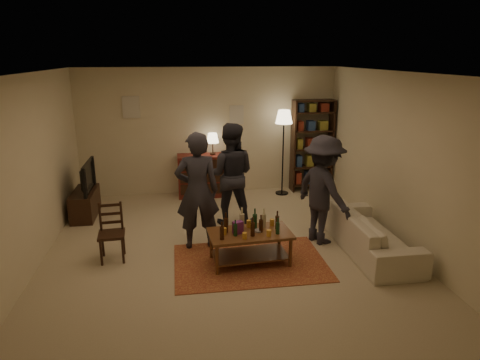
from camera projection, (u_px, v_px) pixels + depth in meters
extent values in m
plane|color=#C6B793|center=(226.00, 249.00, 6.74)|extent=(6.00, 6.00, 0.00)
plane|color=beige|center=(209.00, 131.00, 9.21)|extent=(5.50, 0.00, 5.50)
plane|color=beige|center=(30.00, 173.00, 5.97)|extent=(0.00, 6.00, 6.00)
plane|color=beige|center=(398.00, 159.00, 6.76)|extent=(0.00, 6.00, 6.00)
plane|color=beige|center=(268.00, 256.00, 3.52)|extent=(5.50, 0.00, 5.50)
plane|color=white|center=(224.00, 73.00, 5.98)|extent=(6.00, 6.00, 0.00)
cube|color=beige|center=(131.00, 107.00, 8.80)|extent=(0.35, 0.03, 0.45)
cube|color=beige|center=(237.00, 115.00, 9.17)|extent=(0.30, 0.03, 0.40)
cube|color=maroon|center=(250.00, 262.00, 6.29)|extent=(2.20, 1.50, 0.01)
cube|color=brown|center=(250.00, 234.00, 6.16)|extent=(1.22, 0.72, 0.04)
cube|color=brown|center=(250.00, 255.00, 6.26)|extent=(1.12, 0.62, 0.02)
cylinder|color=brown|center=(217.00, 261.00, 5.88)|extent=(0.05, 0.05, 0.44)
cylinder|color=brown|center=(290.00, 253.00, 6.10)|extent=(0.05, 0.05, 0.44)
cylinder|color=brown|center=(211.00, 245.00, 6.37)|extent=(0.05, 0.05, 0.44)
cylinder|color=brown|center=(279.00, 238.00, 6.59)|extent=(0.05, 0.05, 0.44)
cylinder|color=gold|center=(224.00, 231.00, 6.07)|extent=(0.07, 0.07, 0.10)
cylinder|color=gold|center=(245.00, 236.00, 5.93)|extent=(0.07, 0.07, 0.09)
cylinder|color=gold|center=(249.00, 224.00, 6.32)|extent=(0.07, 0.07, 0.11)
cylinder|color=gold|center=(269.00, 233.00, 6.02)|extent=(0.07, 0.07, 0.09)
cylinder|color=gold|center=(272.00, 222.00, 6.39)|extent=(0.07, 0.07, 0.10)
cube|color=#7A3086|center=(238.00, 227.00, 6.11)|extent=(0.16, 0.13, 0.18)
cylinder|color=gray|center=(259.00, 231.00, 6.16)|extent=(0.12, 0.12, 0.02)
cube|color=#311E10|center=(111.00, 235.00, 6.27)|extent=(0.40, 0.40, 0.04)
cylinder|color=#311E10|center=(101.00, 253.00, 6.16)|extent=(0.04, 0.04, 0.39)
cylinder|color=#311E10|center=(123.00, 251.00, 6.22)|extent=(0.04, 0.04, 0.39)
cylinder|color=#311E10|center=(103.00, 244.00, 6.44)|extent=(0.04, 0.04, 0.39)
cylinder|color=#311E10|center=(124.00, 242.00, 6.51)|extent=(0.04, 0.04, 0.39)
cube|color=#311E10|center=(111.00, 215.00, 6.35)|extent=(0.31, 0.05, 0.45)
cube|color=#311E10|center=(85.00, 204.00, 8.03)|extent=(0.40, 1.00, 0.50)
imported|color=black|center=(83.00, 177.00, 7.88)|extent=(0.13, 0.97, 0.56)
cube|color=maroon|center=(202.00, 175.00, 9.17)|extent=(1.00, 0.48, 0.90)
cube|color=#311E10|center=(203.00, 189.00, 8.99)|extent=(0.92, 0.02, 0.22)
cube|color=#311E10|center=(202.00, 177.00, 8.92)|extent=(0.92, 0.02, 0.22)
cube|color=#311E10|center=(202.00, 165.00, 8.85)|extent=(0.92, 0.02, 0.22)
cylinder|color=#311E10|center=(213.00, 154.00, 9.07)|extent=(0.12, 0.12, 0.04)
cylinder|color=#311E10|center=(213.00, 148.00, 9.03)|extent=(0.02, 0.02, 0.22)
cone|color=#FFE5B2|center=(213.00, 138.00, 8.97)|extent=(0.26, 0.26, 0.20)
cube|color=#311E10|center=(293.00, 147.00, 9.36)|extent=(0.04, 0.34, 2.00)
cube|color=#311E10|center=(331.00, 146.00, 9.48)|extent=(0.04, 0.34, 2.00)
cube|color=#311E10|center=(310.00, 183.00, 9.66)|extent=(0.90, 0.34, 0.03)
cube|color=#311E10|center=(311.00, 166.00, 9.55)|extent=(0.90, 0.34, 0.03)
cube|color=#311E10|center=(312.00, 148.00, 9.43)|extent=(0.90, 0.34, 0.03)
cube|color=#311E10|center=(313.00, 131.00, 9.32)|extent=(0.90, 0.34, 0.03)
cube|color=#311E10|center=(314.00, 112.00, 9.21)|extent=(0.90, 0.34, 0.03)
cube|color=#311E10|center=(314.00, 100.00, 9.14)|extent=(0.90, 0.34, 0.03)
cube|color=maroon|center=(298.00, 178.00, 9.58)|extent=(0.12, 0.22, 0.26)
cube|color=navy|center=(308.00, 177.00, 9.61)|extent=(0.15, 0.22, 0.26)
cube|color=olive|center=(320.00, 177.00, 9.65)|extent=(0.18, 0.22, 0.26)
cube|color=navy|center=(298.00, 161.00, 9.47)|extent=(0.12, 0.22, 0.24)
cube|color=olive|center=(309.00, 160.00, 9.50)|extent=(0.15, 0.22, 0.24)
cube|color=maroon|center=(321.00, 160.00, 9.54)|extent=(0.18, 0.22, 0.24)
cube|color=olive|center=(299.00, 143.00, 9.36)|extent=(0.12, 0.22, 0.22)
cube|color=maroon|center=(310.00, 143.00, 9.39)|extent=(0.15, 0.22, 0.22)
cube|color=navy|center=(322.00, 143.00, 9.43)|extent=(0.18, 0.22, 0.22)
cube|color=maroon|center=(300.00, 126.00, 9.25)|extent=(0.12, 0.22, 0.20)
cube|color=navy|center=(311.00, 125.00, 9.28)|extent=(0.15, 0.22, 0.20)
cube|color=olive|center=(323.00, 125.00, 9.32)|extent=(0.18, 0.22, 0.20)
cube|color=navy|center=(300.00, 107.00, 9.14)|extent=(0.12, 0.22, 0.18)
cube|color=olive|center=(312.00, 107.00, 9.17)|extent=(0.15, 0.22, 0.18)
cube|color=maroon|center=(324.00, 107.00, 9.21)|extent=(0.18, 0.22, 0.18)
cylinder|color=black|center=(282.00, 193.00, 9.41)|extent=(0.28, 0.28, 0.03)
cylinder|color=black|center=(283.00, 157.00, 9.18)|extent=(0.03, 0.03, 1.64)
cone|color=#FFE5B2|center=(284.00, 117.00, 8.93)|extent=(0.36, 0.36, 0.28)
imported|color=beige|center=(370.00, 233.00, 6.59)|extent=(0.81, 2.08, 0.61)
imported|color=#27262E|center=(197.00, 191.00, 6.56)|extent=(0.69, 0.47, 1.85)
imported|color=#222329|center=(230.00, 175.00, 7.52)|extent=(1.02, 0.87, 1.83)
imported|color=#25242B|center=(323.00, 190.00, 6.78)|extent=(1.03, 1.29, 1.75)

